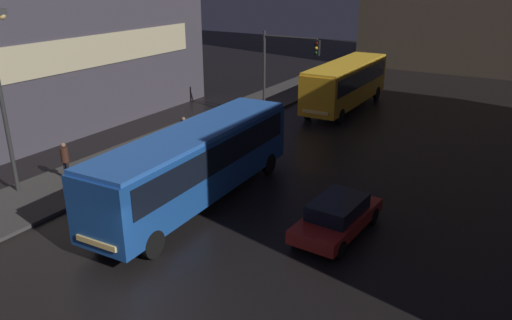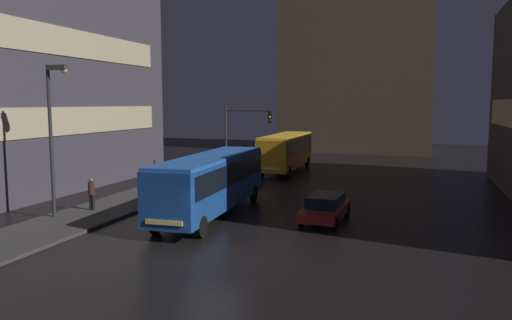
# 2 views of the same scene
# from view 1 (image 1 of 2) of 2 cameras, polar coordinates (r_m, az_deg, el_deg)

# --- Properties ---
(ground_plane) EXTENTS (120.00, 120.00, 0.00)m
(ground_plane) POSITION_cam_1_polar(r_m,az_deg,el_deg) (15.50, -13.31, -16.33)
(ground_plane) COLOR black
(sidewalk_left) EXTENTS (4.00, 48.00, 0.15)m
(sidewalk_left) POSITION_cam_1_polar(r_m,az_deg,el_deg) (27.46, -12.65, 0.83)
(sidewalk_left) COLOR #3D3A38
(sidewalk_left) RESTS_ON ground
(bus_near) EXTENTS (2.93, 11.57, 3.23)m
(bus_near) POSITION_cam_1_polar(r_m,az_deg,el_deg) (20.64, -6.79, 0.18)
(bus_near) COLOR #194793
(bus_near) RESTS_ON ground
(bus_far) EXTENTS (2.62, 10.40, 3.28)m
(bus_far) POSITION_cam_1_polar(r_m,az_deg,el_deg) (35.94, 10.25, 8.93)
(bus_far) COLOR orange
(bus_far) RESTS_ON ground
(car_taxi) EXTENTS (2.08, 4.50, 1.37)m
(car_taxi) POSITION_cam_1_polar(r_m,az_deg,el_deg) (18.84, 9.28, -6.31)
(car_taxi) COLOR maroon
(car_taxi) RESTS_ON ground
(pedestrian_near) EXTENTS (0.50, 0.50, 1.78)m
(pedestrian_near) POSITION_cam_1_polar(r_m,az_deg,el_deg) (24.46, -21.00, 0.23)
(pedestrian_near) COLOR black
(pedestrian_near) RESTS_ON sidewalk_left
(pedestrian_mid) EXTENTS (0.54, 0.54, 1.71)m
(pedestrian_mid) POSITION_cam_1_polar(r_m,az_deg,el_deg) (27.38, -8.24, 3.54)
(pedestrian_mid) COLOR black
(pedestrian_mid) RESTS_ON sidewalk_left
(traffic_light_main) EXTENTS (3.85, 0.35, 5.75)m
(traffic_light_main) POSITION_cam_1_polar(r_m,az_deg,el_deg) (31.58, 3.18, 11.18)
(traffic_light_main) COLOR #2D2D2D
(traffic_light_main) RESTS_ON ground
(street_lamp_sidewalk) EXTENTS (1.25, 0.36, 7.78)m
(street_lamp_sidewalk) POSITION_cam_1_polar(r_m,az_deg,el_deg) (22.85, -27.18, 8.63)
(street_lamp_sidewalk) COLOR #2D2D2D
(street_lamp_sidewalk) RESTS_ON sidewalk_left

